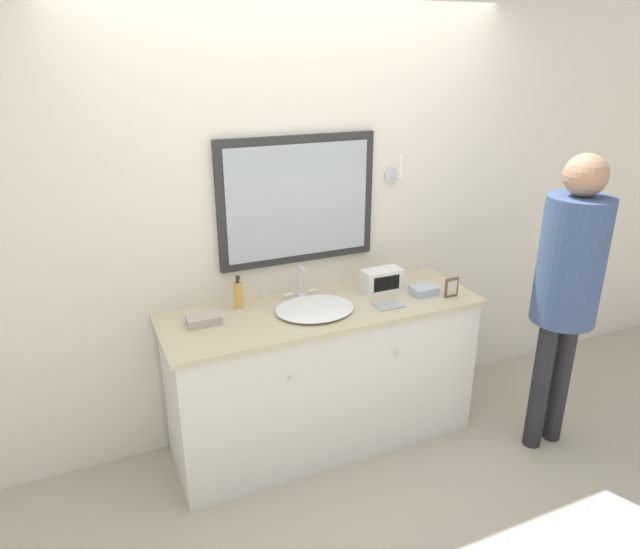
# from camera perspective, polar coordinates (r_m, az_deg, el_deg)

# --- Properties ---
(ground_plane) EXTENTS (14.00, 14.00, 0.00)m
(ground_plane) POSITION_cam_1_polar(r_m,az_deg,el_deg) (3.45, 2.61, -18.93)
(ground_plane) COLOR #B2A893
(wall_back) EXTENTS (8.00, 0.18, 2.55)m
(wall_back) POSITION_cam_1_polar(r_m,az_deg,el_deg) (3.37, -2.00, 4.93)
(wall_back) COLOR silver
(wall_back) RESTS_ON ground_plane
(vanity_counter) EXTENTS (1.82, 0.61, 0.89)m
(vanity_counter) POSITION_cam_1_polar(r_m,az_deg,el_deg) (3.42, 0.30, -10.03)
(vanity_counter) COLOR silver
(vanity_counter) RESTS_ON ground_plane
(sink_basin) EXTENTS (0.44, 0.43, 0.20)m
(sink_basin) POSITION_cam_1_polar(r_m,az_deg,el_deg) (3.17, -0.59, -3.31)
(sink_basin) COLOR white
(sink_basin) RESTS_ON vanity_counter
(soap_bottle) EXTENTS (0.05, 0.05, 0.19)m
(soap_bottle) POSITION_cam_1_polar(r_m,az_deg,el_deg) (3.21, -8.19, -1.99)
(soap_bottle) COLOR gold
(soap_bottle) RESTS_ON vanity_counter
(appliance_box) EXTENTS (0.24, 0.12, 0.13)m
(appliance_box) POSITION_cam_1_polar(r_m,az_deg,el_deg) (3.43, 6.21, -0.56)
(appliance_box) COLOR white
(appliance_box) RESTS_ON vanity_counter
(picture_frame) EXTENTS (0.09, 0.01, 0.12)m
(picture_frame) POSITION_cam_1_polar(r_m,az_deg,el_deg) (3.41, 13.02, -1.28)
(picture_frame) COLOR brown
(picture_frame) RESTS_ON vanity_counter
(hand_towel_near_sink) EXTENTS (0.18, 0.11, 0.05)m
(hand_towel_near_sink) POSITION_cam_1_polar(r_m,az_deg,el_deg) (3.07, -11.55, -4.45)
(hand_towel_near_sink) COLOR #B7A899
(hand_towel_near_sink) RESTS_ON vanity_counter
(hand_towel_far_corner) EXTENTS (0.15, 0.11, 0.05)m
(hand_towel_far_corner) POSITION_cam_1_polar(r_m,az_deg,el_deg) (3.43, 10.33, -1.59)
(hand_towel_far_corner) COLOR #A8B7C6
(hand_towel_far_corner) RESTS_ON vanity_counter
(metal_tray) EXTENTS (0.15, 0.12, 0.01)m
(metal_tray) POSITION_cam_1_polar(r_m,az_deg,el_deg) (3.25, 6.82, -3.03)
(metal_tray) COLOR #ADADB2
(metal_tray) RESTS_ON vanity_counter
(person) EXTENTS (0.35, 0.35, 1.75)m
(person) POSITION_cam_1_polar(r_m,az_deg,el_deg) (3.40, 23.64, 0.09)
(person) COLOR #232328
(person) RESTS_ON ground_plane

